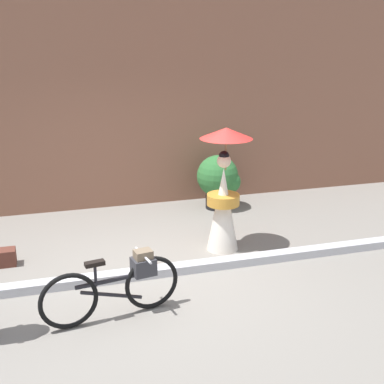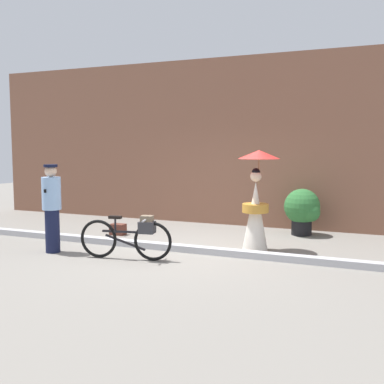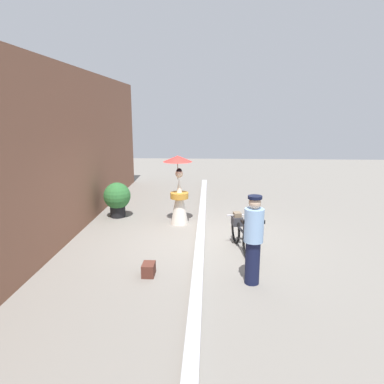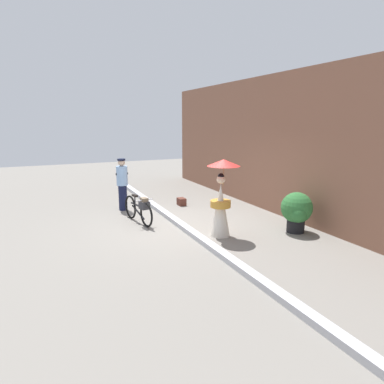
# 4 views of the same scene
# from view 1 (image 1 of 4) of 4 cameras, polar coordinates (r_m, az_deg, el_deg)

# --- Properties ---
(ground_plane) EXTENTS (30.00, 30.00, 0.00)m
(ground_plane) POSITION_cam_1_polar(r_m,az_deg,el_deg) (7.00, -4.35, -9.41)
(ground_plane) COLOR gray
(building_wall) EXTENTS (14.00, 0.40, 4.08)m
(building_wall) POSITION_cam_1_polar(r_m,az_deg,el_deg) (9.56, -8.83, 10.47)
(building_wall) COLOR brown
(building_wall) RESTS_ON ground_plane
(sidewalk_curb) EXTENTS (14.00, 0.20, 0.12)m
(sidewalk_curb) POSITION_cam_1_polar(r_m,az_deg,el_deg) (6.97, -4.36, -8.96)
(sidewalk_curb) COLOR #B2B2B7
(sidewalk_curb) RESTS_ON ground_plane
(bicycle_near_officer) EXTENTS (1.64, 0.48, 0.77)m
(bicycle_near_officer) POSITION_cam_1_polar(r_m,az_deg,el_deg) (5.94, -8.19, -10.22)
(bicycle_near_officer) COLOR black
(bicycle_near_officer) RESTS_ON ground_plane
(person_with_parasol) EXTENTS (0.77, 0.77, 1.87)m
(person_with_parasol) POSITION_cam_1_polar(r_m,az_deg,el_deg) (7.51, 3.60, 0.12)
(person_with_parasol) COLOR silver
(person_with_parasol) RESTS_ON ground_plane
(potted_plant_by_door) EXTENTS (0.79, 0.77, 1.02)m
(potted_plant_by_door) POSITION_cam_1_polar(r_m,az_deg,el_deg) (9.45, 3.06, 1.47)
(potted_plant_by_door) COLOR black
(potted_plant_by_door) RESTS_ON ground_plane
(backpack_on_pavement) EXTENTS (0.32, 0.23, 0.24)m
(backpack_on_pavement) POSITION_cam_1_polar(r_m,az_deg,el_deg) (7.69, -20.41, -6.92)
(backpack_on_pavement) COLOR #592D23
(backpack_on_pavement) RESTS_ON ground_plane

